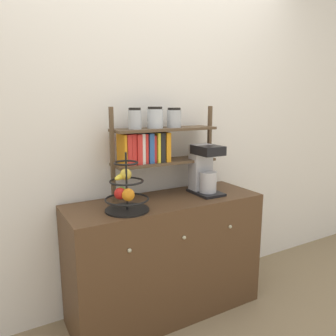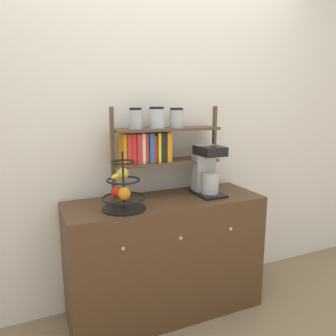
{
  "view_description": "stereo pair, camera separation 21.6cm",
  "coord_description": "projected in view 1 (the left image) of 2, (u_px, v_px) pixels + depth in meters",
  "views": [
    {
      "loc": [
        -1.03,
        -1.61,
        1.47
      ],
      "look_at": [
        0.02,
        0.23,
        1.04
      ],
      "focal_mm": 35.0,
      "sensor_mm": 36.0,
      "label": 1
    },
    {
      "loc": [
        -0.83,
        -1.71,
        1.47
      ],
      "look_at": [
        0.02,
        0.23,
        1.04
      ],
      "focal_mm": 35.0,
      "sensor_mm": 36.0,
      "label": 2
    }
  ],
  "objects": [
    {
      "name": "ground_plane",
      "position": [
        183.0,
        328.0,
        2.16
      ],
      "size": [
        12.0,
        12.0,
        0.0
      ],
      "primitive_type": "plane",
      "color": "#847051"
    },
    {
      "name": "sideboard",
      "position": [
        166.0,
        256.0,
        2.28
      ],
      "size": [
        1.33,
        0.48,
        0.82
      ],
      "color": "#4C331E",
      "rests_on": "ground_plane"
    },
    {
      "name": "wall_back",
      "position": [
        146.0,
        126.0,
        2.34
      ],
      "size": [
        7.0,
        0.05,
        2.6
      ],
      "primitive_type": "cube",
      "color": "silver",
      "rests_on": "ground_plane"
    },
    {
      "name": "fruit_stand",
      "position": [
        126.0,
        192.0,
        1.95
      ],
      "size": [
        0.27,
        0.27,
        0.36
      ],
      "color": "black",
      "rests_on": "sideboard"
    },
    {
      "name": "coffee_maker",
      "position": [
        204.0,
        169.0,
        2.33
      ],
      "size": [
        0.17,
        0.26,
        0.35
      ],
      "color": "black",
      "rests_on": "sideboard"
    },
    {
      "name": "shelf_hutch",
      "position": [
        154.0,
        141.0,
        2.22
      ],
      "size": [
        0.79,
        0.2,
        0.61
      ],
      "color": "brown",
      "rests_on": "sideboard"
    }
  ]
}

